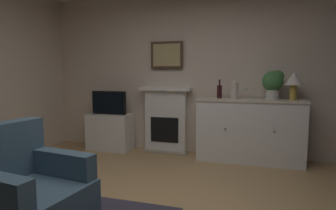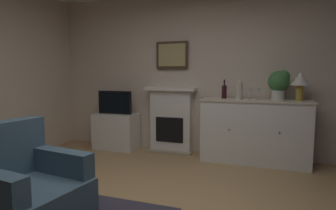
# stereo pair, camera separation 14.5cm
# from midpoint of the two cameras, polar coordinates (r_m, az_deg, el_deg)

# --- Properties ---
(wall_rear) EXTENTS (5.44, 0.06, 2.65)m
(wall_rear) POSITION_cam_midpoint_polar(r_m,az_deg,el_deg) (4.77, 5.46, 6.25)
(wall_rear) COLOR beige
(wall_rear) RESTS_ON ground_plane
(fireplace_unit) EXTENTS (0.87, 0.30, 1.10)m
(fireplace_unit) POSITION_cam_midpoint_polar(r_m,az_deg,el_deg) (4.85, -1.27, -2.96)
(fireplace_unit) COLOR white
(fireplace_unit) RESTS_ON ground_plane
(framed_picture) EXTENTS (0.55, 0.04, 0.45)m
(framed_picture) POSITION_cam_midpoint_polar(r_m,az_deg,el_deg) (4.84, -1.13, 9.98)
(framed_picture) COLOR #473323
(sideboard_cabinet) EXTENTS (1.57, 0.49, 0.95)m
(sideboard_cabinet) POSITION_cam_midpoint_polar(r_m,az_deg,el_deg) (4.46, 15.09, -4.95)
(sideboard_cabinet) COLOR white
(sideboard_cabinet) RESTS_ON ground_plane
(table_lamp) EXTENTS (0.26, 0.26, 0.40)m
(table_lamp) POSITION_cam_midpoint_polar(r_m,az_deg,el_deg) (4.40, 23.06, 4.50)
(table_lamp) COLOR #B79338
(table_lamp) RESTS_ON sideboard_cabinet
(wine_bottle) EXTENTS (0.08, 0.08, 0.29)m
(wine_bottle) POSITION_cam_midpoint_polar(r_m,az_deg,el_deg) (4.45, 9.35, 2.73)
(wine_bottle) COLOR #331419
(wine_bottle) RESTS_ON sideboard_cabinet
(wine_glass_left) EXTENTS (0.07, 0.07, 0.16)m
(wine_glass_left) POSITION_cam_midpoint_polar(r_m,az_deg,el_deg) (4.37, 14.30, 2.74)
(wine_glass_left) COLOR silver
(wine_glass_left) RESTS_ON sideboard_cabinet
(wine_glass_center) EXTENTS (0.07, 0.07, 0.16)m
(wine_glass_center) POSITION_cam_midpoint_polar(r_m,az_deg,el_deg) (4.36, 15.74, 2.69)
(wine_glass_center) COLOR silver
(wine_glass_center) RESTS_ON sideboard_cabinet
(vase_decorative) EXTENTS (0.11, 0.11, 0.28)m
(vase_decorative) POSITION_cam_midpoint_polar(r_m,az_deg,el_deg) (4.34, 12.25, 3.00)
(vase_decorative) COLOR beige
(vase_decorative) RESTS_ON sideboard_cabinet
(tv_cabinet) EXTENTS (0.75, 0.42, 0.63)m
(tv_cabinet) POSITION_cam_midpoint_polar(r_m,az_deg,el_deg) (5.13, -12.29, -5.25)
(tv_cabinet) COLOR white
(tv_cabinet) RESTS_ON ground_plane
(tv_set) EXTENTS (0.62, 0.07, 0.40)m
(tv_set) POSITION_cam_midpoint_polar(r_m,az_deg,el_deg) (5.03, -12.56, 0.45)
(tv_set) COLOR black
(tv_set) RESTS_ON tv_cabinet
(potted_plant_small) EXTENTS (0.30, 0.30, 0.43)m
(potted_plant_small) POSITION_cam_midpoint_polar(r_m,az_deg,el_deg) (4.43, 19.52, 4.36)
(potted_plant_small) COLOR beige
(potted_plant_small) RESTS_ON sideboard_cabinet
(armchair) EXTENTS (0.90, 0.87, 0.92)m
(armchair) POSITION_cam_midpoint_polar(r_m,az_deg,el_deg) (2.72, -28.17, -14.92)
(armchair) COLOR #3F596B
(armchair) RESTS_ON ground_plane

